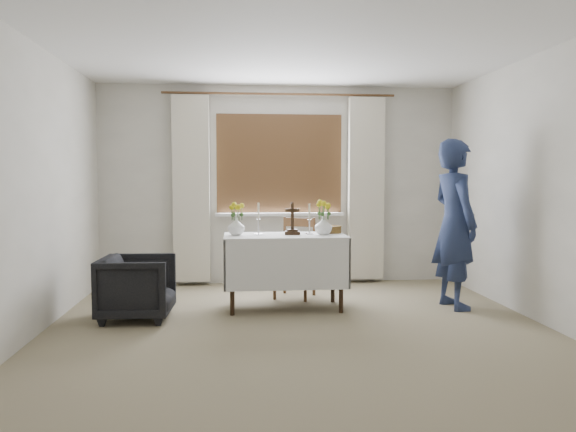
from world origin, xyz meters
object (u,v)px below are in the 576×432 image
Objects in this scene: wooden_cross at (292,218)px; flower_vase_left at (236,226)px; person at (455,224)px; flower_vase_right at (323,226)px; armchair at (137,287)px; wooden_chair at (295,258)px; altar_table at (285,272)px.

wooden_cross is 0.58m from flower_vase_left.
person reaches higher than flower_vase_left.
wooden_cross is (-1.67, 0.13, 0.06)m from person.
wooden_cross is 1.78× the size of flower_vase_right.
armchair is at bearing -161.22° from flower_vase_left.
altar_table is at bearing -83.09° from wooden_chair.
wooden_cross is at bearing 14.17° from altar_table.
person is (1.75, -0.11, 0.49)m from altar_table.
person is at bearing -3.59° from altar_table.
wooden_cross is at bearing 76.31° from person.
person reaches higher than wooden_chair.
flower_vase_right is at bearing -3.16° from wooden_cross.
flower_vase_right is at bearing -2.57° from flower_vase_left.
wooden_cross is 1.84× the size of flower_vase_left.
person is at bearing -3.28° from flower_vase_left.
flower_vase_left is at bearing -119.03° from wooden_chair.
flower_vase_left is (-0.58, -0.00, -0.08)m from wooden_cross.
flower_vase_right is (0.32, -0.04, -0.07)m from wooden_cross.
person reaches higher than altar_table.
flower_vase_left reaches higher than armchair.
flower_vase_left is at bearing 177.43° from flower_vase_right.
wooden_chair is 1.76m from person.
wooden_chair is at bearing -60.61° from armchair.
person is 5.23× the size of wooden_cross.
flower_vase_right is (0.39, -0.02, 0.47)m from altar_table.
altar_table is 0.62m from flower_vase_right.
wooden_cross reaches higher than wooden_chair.
wooden_cross reaches higher than armchair.
wooden_chair is 0.70m from wooden_cross.
wooden_chair is 0.92m from flower_vase_left.
person is at bearing 2.00° from wooden_chair.
flower_vase_left is (-0.65, -0.50, 0.41)m from wooden_chair.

